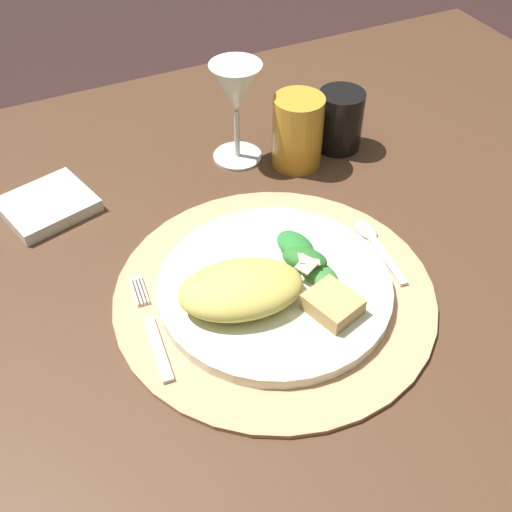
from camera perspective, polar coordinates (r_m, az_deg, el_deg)
ground_plane at (r=1.38m, az=1.12°, el=-22.21°), size 6.00×6.00×0.00m
dining_table at (r=0.85m, az=1.70°, el=-4.88°), size 1.38×1.02×0.72m
placemat at (r=0.73m, az=1.69°, el=-3.41°), size 0.37×0.37×0.01m
dinner_plate at (r=0.72m, az=1.71°, el=-2.86°), size 0.27×0.27×0.01m
pasta_serving at (r=0.68m, az=-1.37°, el=-3.02°), size 0.15×0.12×0.04m
salad_greens at (r=0.74m, az=4.37°, el=-0.06°), size 0.06×0.11×0.03m
bread_piece at (r=0.69m, az=6.97°, el=-4.37°), size 0.06×0.07×0.02m
fork at (r=0.70m, az=-9.41°, el=-6.75°), size 0.03×0.16×0.00m
spoon at (r=0.80m, az=10.67°, el=1.35°), size 0.03×0.12×0.01m
napkin at (r=0.89m, az=-18.43°, el=4.43°), size 0.13×0.13×0.02m
wine_glass at (r=0.89m, az=-1.83°, el=14.62°), size 0.07×0.07×0.15m
amber_tumbler at (r=0.91m, az=3.81°, el=11.23°), size 0.07×0.07×0.11m
dark_tumbler at (r=0.95m, az=7.63°, el=12.15°), size 0.07×0.07×0.09m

